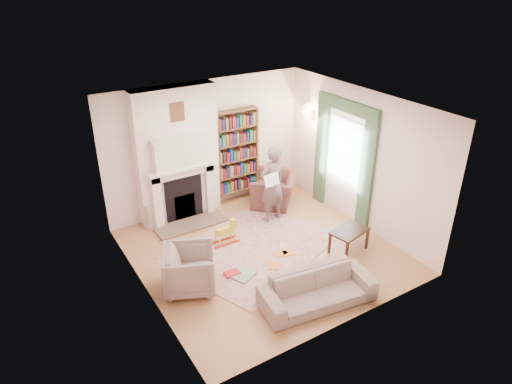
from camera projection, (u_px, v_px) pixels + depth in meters
floor at (263, 251)px, 8.60m from camera, size 4.50×4.50×0.00m
ceiling at (264, 107)px, 7.34m from camera, size 4.50×4.50×0.00m
wall_back at (206, 146)px, 9.68m from camera, size 4.50×0.00×4.50m
wall_front at (352, 245)px, 6.26m from camera, size 4.50×0.00×4.50m
wall_left at (139, 219)px, 6.91m from camera, size 0.00×4.50×4.50m
wall_right at (359, 159)px, 9.02m from camera, size 0.00×4.50×4.50m
fireplace at (177, 156)px, 9.18m from camera, size 1.70×0.58×2.80m
bookcase at (236, 151)px, 9.98m from camera, size 1.00×0.24×1.85m
window at (345, 150)px, 9.30m from camera, size 0.02×0.90×1.30m
curtain_left at (367, 174)px, 8.86m from camera, size 0.07×0.32×2.40m
curtain_right at (321, 151)px, 9.93m from camera, size 0.07×0.32×2.40m
pelmet at (348, 106)px, 8.86m from camera, size 0.09×1.70×0.24m
wall_sconce at (305, 117)px, 9.84m from camera, size 0.20×0.24×0.24m
rug at (253, 248)px, 8.69m from camera, size 3.50×3.11×0.01m
armchair_reading at (274, 189)px, 10.19m from camera, size 1.37×1.39×0.68m
armchair_left at (190, 269)px, 7.47m from camera, size 1.09×1.07×0.75m
sofa at (318, 289)px, 7.18m from camera, size 1.92×0.98×0.54m
man_reading at (272, 184)px, 9.31m from camera, size 0.65×0.47×1.65m
newspaper at (272, 180)px, 8.98m from camera, size 0.37×0.15×0.24m
coffee_table at (349, 241)px, 8.52m from camera, size 0.78×0.58×0.45m
paraffin_heater at (151, 217)px, 9.22m from camera, size 0.30×0.30×0.55m
rocking_horse at (225, 233)px, 8.74m from camera, size 0.55×0.22×0.48m
board_game at (242, 274)px, 7.92m from camera, size 0.50×0.50×0.03m
game_box_lid at (232, 273)px, 7.93m from camera, size 0.28×0.20×0.04m
comic_annuals at (281, 257)px, 8.40m from camera, size 0.76×0.51×0.02m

